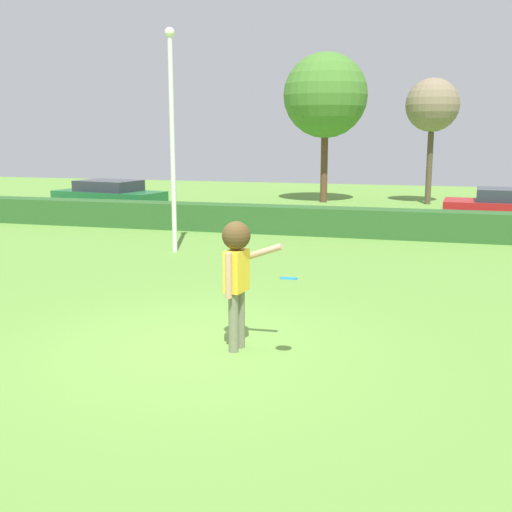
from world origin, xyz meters
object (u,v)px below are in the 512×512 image
at_px(person, 237,265).
at_px(frisbee, 289,278).
at_px(lamppost, 172,130).
at_px(oak_tree, 432,106).
at_px(parked_car_red, 512,207).
at_px(parked_car_green, 109,195).
at_px(maple_tree, 326,96).

xyz_separation_m(person, frisbee, (0.82, -0.42, -0.04)).
xyz_separation_m(lamppost, oak_tree, (6.09, 13.28, 1.04)).
bearing_deg(person, parked_car_red, 69.65).
relative_size(lamppost, oak_tree, 1.05).
bearing_deg(parked_car_green, maple_tree, 40.67).
bearing_deg(lamppost, parked_car_green, 129.21).
xyz_separation_m(frisbee, parked_car_green, (-10.04, 13.83, -0.48)).
bearing_deg(person, parked_car_green, 124.50).
relative_size(parked_car_green, parked_car_red, 1.03).
xyz_separation_m(person, lamppost, (-3.76, 6.72, 1.85)).
bearing_deg(parked_car_green, person, -55.50).
height_order(person, lamppost, lamppost).
relative_size(lamppost, parked_car_green, 1.24).
xyz_separation_m(lamppost, maple_tree, (1.67, 12.82, 1.50)).
xyz_separation_m(person, maple_tree, (-2.09, 19.54, 3.35)).
height_order(person, parked_car_red, person).
distance_m(frisbee, parked_car_red, 14.54).
height_order(maple_tree, oak_tree, maple_tree).
distance_m(maple_tree, oak_tree, 4.47).
bearing_deg(oak_tree, maple_tree, -174.17).
relative_size(parked_car_green, oak_tree, 0.85).
height_order(parked_car_green, maple_tree, maple_tree).
distance_m(frisbee, lamppost, 8.68).
relative_size(frisbee, parked_car_red, 0.05).
bearing_deg(parked_car_red, lamppost, -142.28).
bearing_deg(parked_car_red, parked_car_green, -179.68).
bearing_deg(frisbee, parked_car_red, 73.26).
height_order(parked_car_red, oak_tree, oak_tree).
bearing_deg(parked_car_green, frisbee, -54.03).
bearing_deg(lamppost, frisbee, -57.33).
bearing_deg(person, maple_tree, 96.10).
bearing_deg(person, frisbee, -26.98).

